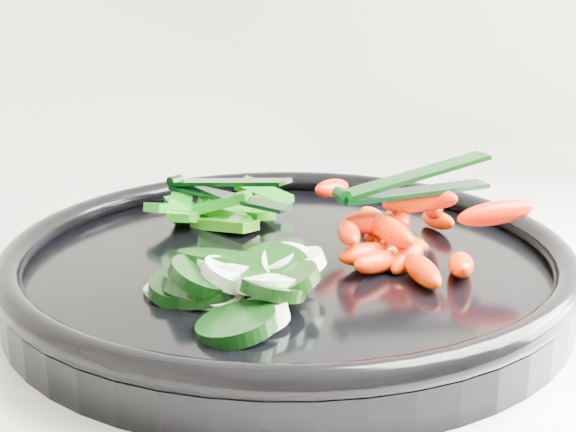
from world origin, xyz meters
name	(u,v)px	position (x,y,z in m)	size (l,w,h in m)	color
veggie_tray	(288,265)	(-0.28, 1.63, 0.95)	(0.45, 0.45, 0.04)	black
cucumber_pile	(232,282)	(-0.33, 1.58, 0.96)	(0.12, 0.14, 0.04)	black
carrot_pile	(402,230)	(-0.21, 1.62, 0.97)	(0.13, 0.15, 0.05)	#EC2800
pepper_pile	(214,211)	(-0.31, 1.73, 0.96)	(0.12, 0.10, 0.04)	#0A6809
tong_carrot	(411,184)	(-0.20, 1.62, 1.00)	(0.11, 0.03, 0.02)	black
tong_pepper	(224,189)	(-0.30, 1.73, 0.98)	(0.08, 0.10, 0.02)	black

